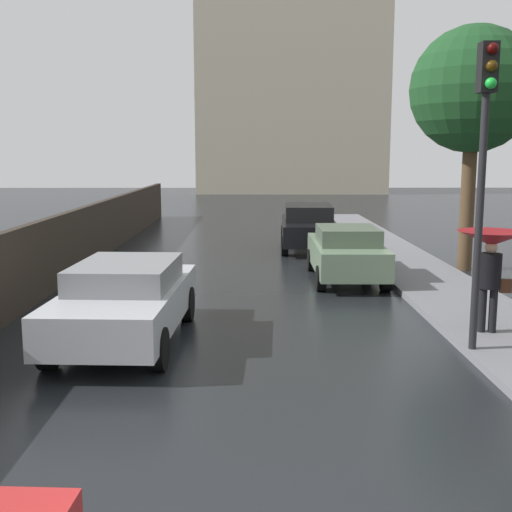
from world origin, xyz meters
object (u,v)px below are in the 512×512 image
object	(u,v)px
car_silver_far_ahead	(126,299)
pedestrian_with_umbrella_far	(491,250)
car_black_mid_road	(308,226)
traffic_light	(484,143)
car_green_behind_camera	(346,252)
street_tree_mid	(473,91)

from	to	relation	value
car_silver_far_ahead	pedestrian_with_umbrella_far	distance (m)	6.42
pedestrian_with_umbrella_far	car_silver_far_ahead	bearing A→B (deg)	-166.61
car_black_mid_road	traffic_light	size ratio (longest dim) A/B	0.97
car_black_mid_road	car_silver_far_ahead	world-z (taller)	car_black_mid_road
car_black_mid_road	pedestrian_with_umbrella_far	world-z (taller)	pedestrian_with_umbrella_far
pedestrian_with_umbrella_far	traffic_light	distance (m)	2.15
car_green_behind_camera	street_tree_mid	xyz separation A→B (m)	(3.63, 1.56, 4.23)
car_silver_far_ahead	pedestrian_with_umbrella_far	world-z (taller)	pedestrian_with_umbrella_far
car_silver_far_ahead	car_green_behind_camera	distance (m)	7.19
car_silver_far_ahead	traffic_light	size ratio (longest dim) A/B	0.95
car_black_mid_road	pedestrian_with_umbrella_far	distance (m)	11.25
street_tree_mid	car_silver_far_ahead	bearing A→B (deg)	-139.64
pedestrian_with_umbrella_far	street_tree_mid	size ratio (longest dim) A/B	0.27
car_silver_far_ahead	car_green_behind_camera	bearing A→B (deg)	-127.73
car_silver_far_ahead	car_green_behind_camera	xyz separation A→B (m)	(4.66, 5.48, -0.02)
car_green_behind_camera	pedestrian_with_umbrella_far	world-z (taller)	pedestrian_with_umbrella_far
car_black_mid_road	car_silver_far_ahead	xyz separation A→B (m)	(-4.17, -11.08, -0.05)
street_tree_mid	car_black_mid_road	bearing A→B (deg)	135.59
car_black_mid_road	car_green_behind_camera	size ratio (longest dim) A/B	1.12
car_green_behind_camera	traffic_light	xyz separation A→B (m)	(1.11, -6.41, 2.69)
car_black_mid_road	pedestrian_with_umbrella_far	size ratio (longest dim) A/B	2.57
car_silver_far_ahead	car_green_behind_camera	world-z (taller)	car_green_behind_camera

